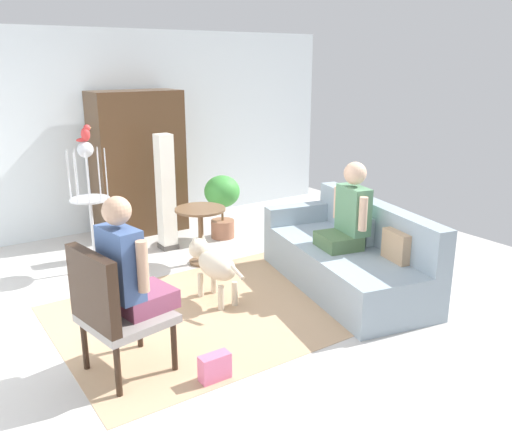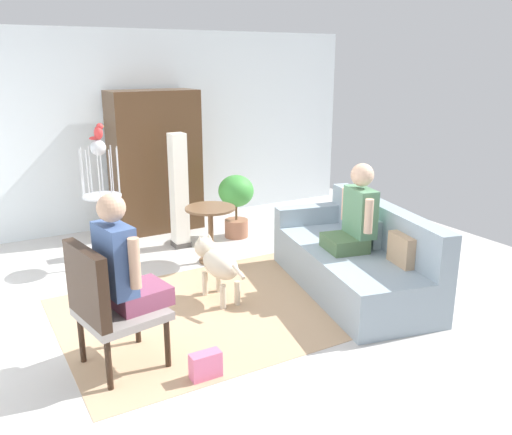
{
  "view_description": "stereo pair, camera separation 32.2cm",
  "coord_description": "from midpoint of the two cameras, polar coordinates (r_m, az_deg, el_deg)",
  "views": [
    {
      "loc": [
        -2.37,
        -3.95,
        2.2
      ],
      "look_at": [
        0.03,
        -0.41,
        0.95
      ],
      "focal_mm": 37.61,
      "sensor_mm": 36.0,
      "label": 1
    },
    {
      "loc": [
        -2.1,
        -4.12,
        2.2
      ],
      "look_at": [
        0.03,
        -0.41,
        0.95
      ],
      "focal_mm": 37.61,
      "sensor_mm": 36.0,
      "label": 2
    }
  ],
  "objects": [
    {
      "name": "handbag",
      "position": [
        3.99,
        -6.81,
        -15.58
      ],
      "size": [
        0.23,
        0.1,
        0.2
      ],
      "primitive_type": "cube",
      "color": "#D8668C",
      "rests_on": "ground"
    },
    {
      "name": "round_end_table",
      "position": [
        5.98,
        -7.45,
        -0.76
      ],
      "size": [
        0.56,
        0.56,
        0.64
      ],
      "color": "brown",
      "rests_on": "ground"
    },
    {
      "name": "dog",
      "position": [
        5.1,
        -6.38,
        -4.91
      ],
      "size": [
        0.28,
        0.85,
        0.57
      ],
      "color": "beige",
      "rests_on": "ground"
    },
    {
      "name": "armchair",
      "position": [
        3.96,
        -17.55,
        -8.96
      ],
      "size": [
        0.65,
        0.66,
        0.98
      ],
      "color": "black",
      "rests_on": "ground"
    },
    {
      "name": "ground_plane",
      "position": [
        5.11,
        -4.71,
        -9.24
      ],
      "size": [
        7.45,
        7.45,
        0.0
      ],
      "primitive_type": "plane",
      "color": "beige"
    },
    {
      "name": "potted_plant",
      "position": [
        6.83,
        -4.97,
        1.95
      ],
      "size": [
        0.45,
        0.45,
        0.81
      ],
      "color": "#996047",
      "rests_on": "ground"
    },
    {
      "name": "person_on_couch",
      "position": [
        5.27,
        8.14,
        0.45
      ],
      "size": [
        0.49,
        0.54,
        0.84
      ],
      "color": "#4B6A44"
    },
    {
      "name": "back_wall",
      "position": [
        7.45,
        -16.63,
        8.73
      ],
      "size": [
        6.8,
        0.12,
        2.6
      ],
      "primitive_type": "cube",
      "color": "silver",
      "rests_on": "ground"
    },
    {
      "name": "bird_cage_stand",
      "position": [
        5.96,
        -18.7,
        1.18
      ],
      "size": [
        0.41,
        0.41,
        1.41
      ],
      "color": "silver",
      "rests_on": "ground"
    },
    {
      "name": "parrot",
      "position": [
        5.82,
        -19.22,
        8.41
      ],
      "size": [
        0.17,
        0.1,
        0.17
      ],
      "color": "red",
      "rests_on": "bird_cage_stand"
    },
    {
      "name": "column_lamp",
      "position": [
        6.47,
        -11.0,
        2.53
      ],
      "size": [
        0.2,
        0.2,
        1.39
      ],
      "color": "#4C4742",
      "rests_on": "ground"
    },
    {
      "name": "armoire_cabinet",
      "position": [
        7.19,
        -13.69,
        5.64
      ],
      "size": [
        1.13,
        0.56,
        1.84
      ],
      "primitive_type": "cube",
      "color": "#4C331E",
      "rests_on": "ground"
    },
    {
      "name": "person_on_armchair",
      "position": [
        3.94,
        -15.78,
        -5.21
      ],
      "size": [
        0.51,
        0.51,
        0.88
      ],
      "color": "#8A425E"
    },
    {
      "name": "area_rug",
      "position": [
        5.07,
        -4.11,
        -9.39
      ],
      "size": [
        3.16,
        2.08,
        0.01
      ],
      "primitive_type": "cube",
      "color": "tan",
      "rests_on": "ground"
    },
    {
      "name": "couch",
      "position": [
        5.45,
        8.12,
        -4.26
      ],
      "size": [
        1.3,
        2.17,
        0.84
      ],
      "color": "#8EA0AD",
      "rests_on": "ground"
    }
  ]
}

